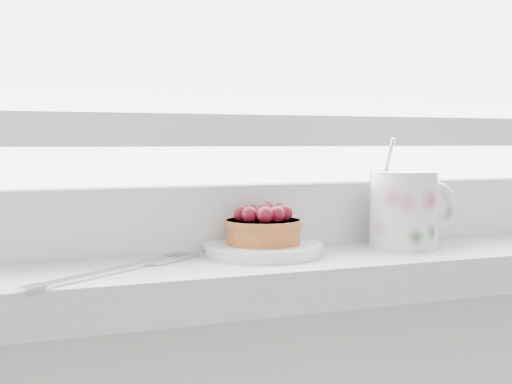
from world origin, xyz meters
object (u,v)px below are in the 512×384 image
saucer (263,250)px  raspberry_tart (263,226)px  fork (118,270)px  floral_mug (406,208)px

saucer → raspberry_tart: size_ratio=1.53×
raspberry_tart → fork: raspberry_tart is taller
saucer → fork: 0.16m
raspberry_tart → floral_mug: (0.17, -0.01, 0.01)m
raspberry_tart → floral_mug: floral_mug is taller
saucer → floral_mug: floral_mug is taller
saucer → fork: bearing=-166.7°
floral_mug → fork: size_ratio=0.66×
raspberry_tart → floral_mug: size_ratio=0.66×
floral_mug → saucer: bearing=176.7°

